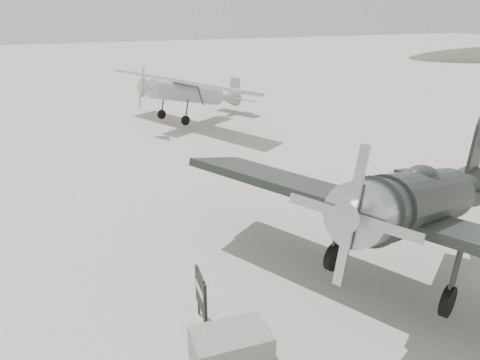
{
  "coord_description": "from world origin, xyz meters",
  "views": [
    {
      "loc": [
        -4.38,
        -11.81,
        7.5
      ],
      "look_at": [
        0.5,
        2.81,
        1.5
      ],
      "focal_mm": 35.0,
      "sensor_mm": 36.0,
      "label": 1
    }
  ],
  "objects_px": {
    "equipment_block": "(231,349)",
    "highwing_monoplane": "(191,89)",
    "lowwing_monoplane": "(425,200)",
    "sign_board": "(201,293)"
  },
  "relations": [
    {
      "from": "highwing_monoplane",
      "to": "equipment_block",
      "type": "distance_m",
      "value": 22.03
    },
    {
      "from": "highwing_monoplane",
      "to": "sign_board",
      "type": "relative_size",
      "value": 7.94
    },
    {
      "from": "highwing_monoplane",
      "to": "sign_board",
      "type": "xyz_separation_m",
      "value": [
        -4.34,
        -19.98,
        -1.25
      ]
    },
    {
      "from": "equipment_block",
      "to": "sign_board",
      "type": "bearing_deg",
      "value": 99.2
    },
    {
      "from": "lowwing_monoplane",
      "to": "equipment_block",
      "type": "bearing_deg",
      "value": 165.53
    },
    {
      "from": "equipment_block",
      "to": "highwing_monoplane",
      "type": "bearing_deg",
      "value": 79.3
    },
    {
      "from": "equipment_block",
      "to": "sign_board",
      "type": "relative_size",
      "value": 1.18
    },
    {
      "from": "lowwing_monoplane",
      "to": "highwing_monoplane",
      "type": "bearing_deg",
      "value": 65.4
    },
    {
      "from": "highwing_monoplane",
      "to": "equipment_block",
      "type": "bearing_deg",
      "value": -129.34
    },
    {
      "from": "highwing_monoplane",
      "to": "lowwing_monoplane",
      "type": "bearing_deg",
      "value": -112.59
    }
  ]
}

